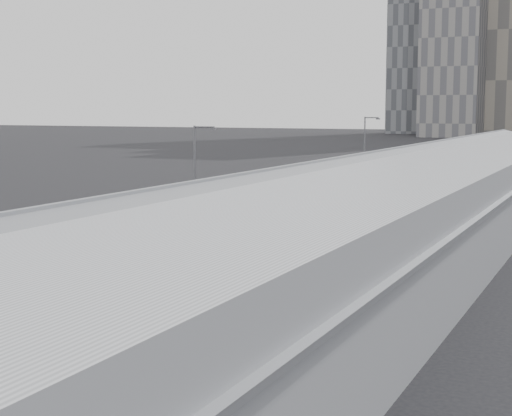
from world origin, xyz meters
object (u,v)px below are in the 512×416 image
Objects in this scene: bus_1 at (3,322)px; bus_5 at (374,194)px; bus_6 at (405,182)px; bus_7 at (437,175)px; bus_8 at (460,166)px; street_lamp_near at (197,175)px; bus_2 at (173,268)px; suv at (432,164)px; street_lamp_far at (366,149)px; bus_3 at (271,231)px; shipping_container at (378,173)px; bus_4 at (327,208)px.

bus_1 is 56.46m from bus_5.
bus_7 is (0.55, 15.22, -0.24)m from bus_6.
street_lamp_near is (-7.42, -71.38, 3.65)m from bus_8.
suv is (-7.69, 101.57, -0.63)m from bus_2.
bus_5 is 1.30× the size of street_lamp_far.
street_lamp_far is 43.54m from suv.
bus_3 is 56.71m from bus_7.
bus_2 reaches higher than shipping_container.
bus_7 is (0.13, 56.71, -0.04)m from bus_3.
bus_3 is at bearing -71.65° from suv.
bus_7 is at bearing 82.52° from street_lamp_near.
bus_5 is 2.09× the size of shipping_container.
street_lamp_near is 0.97× the size of street_lamp_far.
shipping_container is at bearing 176.34° from bus_7.
street_lamp_far is at bearing -74.97° from suv.
bus_6 is 31.27m from bus_8.
bus_5 is 1.34× the size of street_lamp_near.
bus_1 is 87.23m from shipping_container.
bus_1 is 115.58m from suv.
bus_6 is (-0.42, 41.49, 0.20)m from bus_3.
bus_7 is (0.71, 42.81, -0.17)m from bus_4.
street_lamp_near is at bearing -76.35° from suv.
bus_4 is at bearing -85.71° from bus_7.
street_lamp_far reaches higher than bus_2.
bus_5 is at bearing 84.73° from bus_3.
bus_3 is at bearing -82.75° from bus_4.
street_lamp_far is (-5.56, 29.50, 3.88)m from bus_4.
bus_8 is (0.70, 31.26, 0.00)m from bus_6.
bus_8 is at bearing 89.66° from bus_5.
bus_6 is 40.84m from street_lamp_near.
shipping_container is at bearing 100.01° from street_lamp_far.
bus_6 is 45.70m from suv.
bus_2 is 14.90m from bus_3.
suv is at bearing 100.10° from bus_4.
bus_8 is (0.58, 44.95, 0.18)m from bus_5.
street_lamp_far is at bearing 93.02° from bus_1.
bus_2 is at bearing -64.98° from street_lamp_near.
street_lamp_near reaches higher than bus_6.
bus_8 reaches higher than bus_7.
bus_1 is at bearing -95.15° from bus_3.
bus_8 is (0.86, 58.86, 0.07)m from bus_4.
bus_8 is at bearing 77.65° from street_lamp_far.
bus_1 is 31.17m from street_lamp_near.
shipping_container is at bearing 93.85° from bus_1.
suv is (-1.09, 43.27, -4.70)m from street_lamp_far.
bus_3 is at bearing 91.47° from bus_2.
bus_5 is 59.28m from suv.
bus_1 is 101.41m from bus_8.
shipping_container is 0.99× the size of suv.
shipping_container is (-9.19, 72.99, -0.17)m from bus_2.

